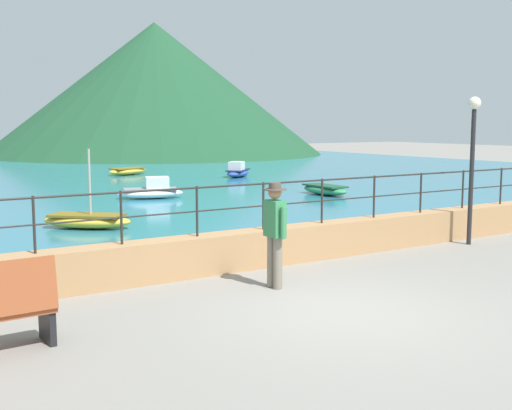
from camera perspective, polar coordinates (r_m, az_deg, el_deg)
name	(u,v)px	position (r m, az deg, el deg)	size (l,w,h in m)	color
ground_plane	(344,312)	(9.58, 7.77, -9.28)	(120.00, 120.00, 0.00)	gray
promenade_wall	(231,251)	(12.03, -2.17, -4.08)	(20.00, 0.56, 0.70)	tan
railing	(231,200)	(11.88, -2.20, 0.46)	(18.44, 0.04, 0.90)	#282623
hill_main	(155,89)	(55.93, -8.85, 10.04)	(28.09, 28.09, 10.98)	#1E4C2D
person_walking	(275,230)	(10.62, 1.66, -2.17)	(0.38, 0.57, 1.75)	slate
lamp_post	(473,146)	(15.10, 18.53, 4.91)	(0.28, 0.28, 3.28)	#232326
boat_0	(128,171)	(33.72, -11.22, 2.96)	(2.47, 1.60, 0.36)	gold
boat_2	(238,171)	(31.85, -1.62, 2.97)	(2.29, 2.23, 0.76)	#2D4C9E
boat_5	(87,220)	(16.93, -14.64, -1.30)	(2.30, 2.22, 2.00)	gold
boat_6	(325,189)	(24.09, 6.08, 1.37)	(0.95, 2.32, 0.36)	#338C59
boat_7	(152,191)	(23.07, -9.17, 1.24)	(2.47, 1.61, 0.76)	white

